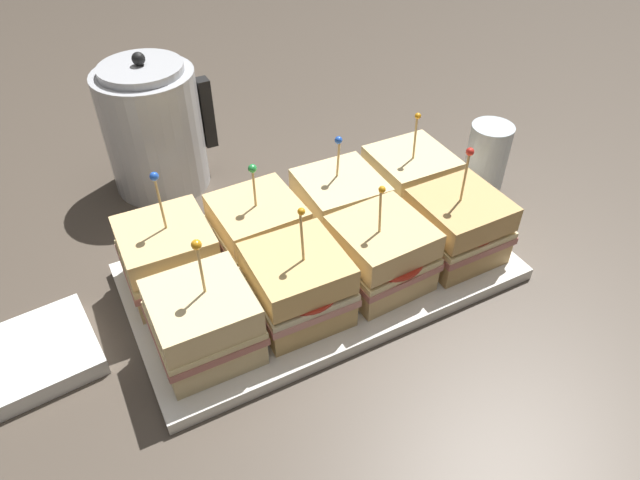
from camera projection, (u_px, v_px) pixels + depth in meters
The scene contains 13 objects.
ground_plane at pixel (320, 276), 0.81m from camera, with size 6.00×6.00×0.00m, color #4C4238.
serving_platter at pixel (320, 272), 0.81m from camera, with size 0.52×0.29×0.02m.
sandwich_front_far_left at pixel (204, 323), 0.66m from camera, with size 0.12×0.12×0.17m.
sandwich_front_center_left at pixel (298, 285), 0.71m from camera, with size 0.12×0.12×0.17m.
sandwich_front_center_right at pixel (381, 254), 0.75m from camera, with size 0.12×0.12×0.16m.
sandwich_front_far_right at pixel (458, 227), 0.79m from camera, with size 0.12×0.12×0.18m.
sandwich_back_far_left at pixel (169, 257), 0.75m from camera, with size 0.12×0.12×0.18m.
sandwich_back_center_left at pixel (258, 230), 0.79m from camera, with size 0.12×0.12×0.16m.
sandwich_back_center_right at pixel (340, 205), 0.84m from camera, with size 0.12×0.12×0.16m.
sandwich_back_far_right at pixel (410, 181), 0.88m from camera, with size 0.12×0.12×0.17m.
kettle_steel at pixel (154, 128), 0.92m from camera, with size 0.18×0.16×0.23m.
drinking_glass at pixel (487, 156), 0.95m from camera, with size 0.07×0.07×0.11m.
napkin_stack at pixel (39, 354), 0.69m from camera, with size 0.14×0.14×0.02m.
Camera 1 is at (-0.27, -0.52, 0.57)m, focal length 32.00 mm.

